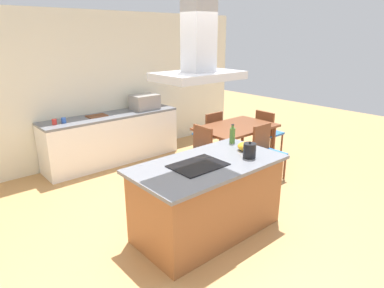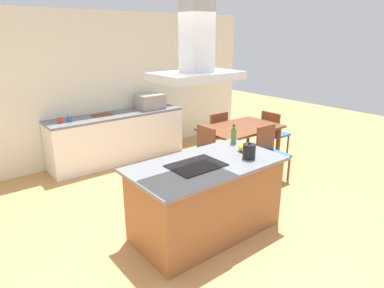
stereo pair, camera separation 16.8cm
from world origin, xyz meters
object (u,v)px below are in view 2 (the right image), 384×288
dining_table (241,131)px  range_hood (197,54)px  olive_oil_bottle (234,136)px  chair_facing_island (270,149)px  countertop_microwave (150,102)px  chair_at_right_end (273,131)px  chair_facing_back_wall (215,132)px  cutting_board (102,115)px  chair_at_left_end (201,150)px  coffee_mug_red (60,120)px  mixing_bowl (246,147)px  cooktop (196,165)px  coffee_mug_blue (69,119)px  tea_kettle (249,151)px

dining_table → range_hood: range_hood is taller
olive_oil_bottle → chair_facing_island: olive_oil_bottle is taller
countertop_microwave → dining_table: countertop_microwave is taller
chair_at_right_end → range_hood: range_hood is taller
olive_oil_bottle → chair_at_right_end: (2.03, 0.91, -0.50)m
dining_table → chair_facing_back_wall: (-0.00, 0.67, -0.16)m
cutting_board → chair_at_left_end: cutting_board is taller
countertop_microwave → coffee_mug_red: (-1.76, -0.03, -0.09)m
olive_oil_bottle → mixing_bowl: olive_oil_bottle is taller
olive_oil_bottle → cutting_board: olive_oil_bottle is taller
chair_facing_island → coffee_mug_red: bearing=138.2°
coffee_mug_red → range_hood: 3.13m
chair_facing_back_wall → countertop_microwave: bearing=129.2°
countertop_microwave → range_hood: bearing=-112.5°
cutting_board → chair_at_left_end: (0.89, -1.71, -0.40)m
cooktop → mixing_bowl: 0.79m
mixing_bowl → dining_table: mixing_bowl is taller
dining_table → chair_at_right_end: (0.92, -0.00, -0.16)m
chair_at_right_end → chair_facing_island: 1.13m
olive_oil_bottle → chair_at_right_end: olive_oil_bottle is taller
olive_oil_bottle → chair_at_left_end: size_ratio=0.29×
chair_facing_back_wall → range_hood: 3.18m
mixing_bowl → coffee_mug_blue: 3.10m
cooktop → chair_facing_back_wall: bearing=43.2°
tea_kettle → chair_facing_back_wall: size_ratio=0.23×
mixing_bowl → chair_at_left_end: size_ratio=0.22×
cooktop → olive_oil_bottle: bearing=19.0°
mixing_bowl → chair_at_left_end: mixing_bowl is taller
coffee_mug_blue → cooktop: bearing=-81.6°
mixing_bowl → coffee_mug_blue: size_ratio=2.16×
cooktop → coffee_mug_blue: bearing=98.4°
tea_kettle → countertop_microwave: (0.56, 3.08, 0.05)m
cutting_board → dining_table: 2.50m
coffee_mug_red → countertop_microwave: bearing=1.0°
coffee_mug_red → chair_facing_island: bearing=-41.8°
mixing_bowl → cooktop: bearing=179.5°
cooktop → chair_facing_island: cooktop is taller
mixing_bowl → chair_at_right_end: bearing=29.9°
coffee_mug_red → chair_at_right_end: (3.49, -1.63, -0.44)m
countertop_microwave → chair_at_right_end: countertop_microwave is taller
olive_oil_bottle → cutting_board: 2.71m
coffee_mug_blue → cutting_board: coffee_mug_blue is taller
chair_at_right_end → chair_facing_island: same height
cooktop → countertop_microwave: bearing=67.5°
cutting_board → chair_facing_back_wall: 2.12m
tea_kettle → chair_facing_island: (1.37, 0.76, -0.48)m
mixing_bowl → dining_table: (1.21, 1.22, -0.29)m
tea_kettle → countertop_microwave: 3.13m
coffee_mug_red → chair_at_left_end: coffee_mug_red is taller
range_hood → chair_at_left_end: bearing=48.1°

